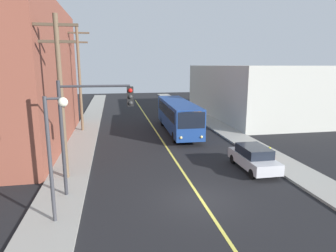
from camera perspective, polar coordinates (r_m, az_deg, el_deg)
The scene contains 13 objects.
ground_plane at distance 15.81m, azimuth 6.47°, elevation -14.06°, with size 120.00×120.00×0.00m, color black.
sidewalk_left at distance 24.71m, azimuth -17.12°, elevation -4.71°, with size 2.50×90.00×0.15m, color gray.
sidewalk_right at distance 27.12m, azimuth 14.99°, elevation -3.12°, with size 2.50×90.00×0.15m, color gray.
lane_stripe_center at distance 29.70m, azimuth -2.02°, elevation -1.57°, with size 0.16×60.00×0.01m, color #D8CC4C.
building_left_brick at distance 28.21m, azimuth -30.01°, elevation 8.43°, with size 10.00×18.68×11.95m.
building_right_warehouse at distance 41.82m, azimuth 16.21°, elevation 6.60°, with size 12.00×21.78×6.82m.
city_bus at distance 30.27m, azimuth 1.92°, elevation 2.19°, with size 2.86×12.21×3.20m.
parked_car_silver at distance 20.29m, azimuth 16.41°, elevation -5.99°, with size 1.83×4.41×1.62m.
utility_pole_near at distance 18.00m, azimuth -20.25°, elevation 6.39°, with size 2.40×0.28×9.52m.
utility_pole_mid at distance 31.41m, azimuth -16.94°, elevation 9.52°, with size 2.40×0.28×10.47m.
traffic_signal_left_corner at distance 15.39m, azimuth -14.61°, elevation 1.80°, with size 3.75×0.48×6.00m.
street_lamp_left at distance 13.10m, azimuth -21.42°, elevation -2.88°, with size 0.98×0.40×5.50m.
fire_hydrant at distance 22.82m, azimuth 19.19°, elevation -4.87°, with size 0.44×0.26×0.84m.
Camera 1 is at (-4.31, -13.57, 6.89)m, focal length 31.14 mm.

